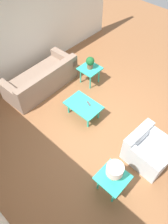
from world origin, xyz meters
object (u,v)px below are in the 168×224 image
(sofa, at_px, (42,80))
(coffee_table, at_px, (83,106))
(side_table_lamp, at_px, (113,179))
(potted_plant, at_px, (90,62))
(armchair, at_px, (147,150))
(side_table_plant, at_px, (90,70))
(table_lamp, at_px, (115,170))

(sofa, relative_size, coffee_table, 2.42)
(side_table_lamp, distance_m, potted_plant, 3.33)
(sofa, relative_size, armchair, 2.32)
(side_table_plant, bearing_deg, armchair, 158.85)
(sofa, xyz_separation_m, armchair, (-3.51, -0.10, -0.00))
(side_table_plant, relative_size, side_table_lamp, 1.00)
(armchair, height_order, side_table_lamp, armchair)
(side_table_plant, distance_m, potted_plant, 0.28)
(potted_plant, relative_size, table_lamp, 0.85)
(side_table_lamp, bearing_deg, side_table_plant, -40.23)
(armchair, xyz_separation_m, side_table_lamp, (0.12, 1.12, 0.17))
(armchair, bearing_deg, table_lamp, 176.80)
(side_table_lamp, bearing_deg, sofa, -16.66)
(sofa, xyz_separation_m, table_lamp, (-3.39, 1.02, 0.54))
(side_table_lamp, bearing_deg, table_lamp, -45.00)
(coffee_table, xyz_separation_m, side_table_plant, (0.76, -1.08, 0.11))
(coffee_table, relative_size, potted_plant, 2.45)
(armchair, bearing_deg, potted_plant, 71.87)
(side_table_lamp, height_order, potted_plant, potted_plant)
(side_table_plant, bearing_deg, table_lamp, 139.77)
(table_lamp, bearing_deg, armchair, -96.22)
(armchair, xyz_separation_m, coffee_table, (1.90, 0.05, 0.07))
(coffee_table, xyz_separation_m, potted_plant, (0.76, -1.08, 0.39))
(armchair, xyz_separation_m, table_lamp, (0.12, 1.12, 0.54))
(coffee_table, relative_size, table_lamp, 2.09)
(sofa, height_order, side_table_lamp, sofa)
(table_lamp, bearing_deg, side_table_lamp, 135.00)
(side_table_lamp, xyz_separation_m, table_lamp, (0.00, -0.00, 0.37))
(potted_plant, bearing_deg, side_table_lamp, 139.77)
(sofa, xyz_separation_m, side_table_plant, (-0.86, -1.13, 0.17))
(side_table_plant, relative_size, table_lamp, 1.31)
(sofa, distance_m, side_table_lamp, 3.54)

